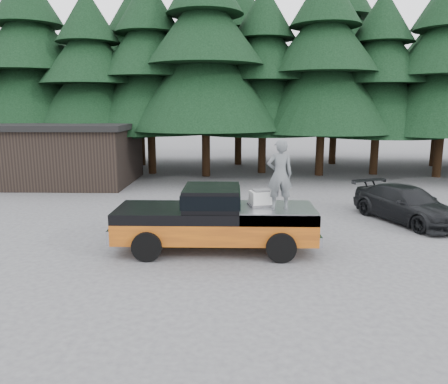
{
  "coord_description": "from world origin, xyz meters",
  "views": [
    {
      "loc": [
        0.74,
        -11.98,
        4.23
      ],
      "look_at": [
        0.45,
        0.0,
        1.86
      ],
      "focal_mm": 35.0,
      "sensor_mm": 36.0,
      "label": 1
    }
  ],
  "objects_px": {
    "parked_car": "(406,204)",
    "utility_building": "(60,153)",
    "pickup_truck": "(215,228)",
    "man_on_bed": "(280,175)",
    "air_compressor": "(261,199)"
  },
  "relations": [
    {
      "from": "pickup_truck",
      "to": "man_on_bed",
      "type": "xyz_separation_m",
      "value": [
        1.84,
        -0.25,
        1.66
      ]
    },
    {
      "from": "pickup_truck",
      "to": "parked_car",
      "type": "height_order",
      "value": "pickup_truck"
    },
    {
      "from": "air_compressor",
      "to": "man_on_bed",
      "type": "relative_size",
      "value": 0.3
    },
    {
      "from": "pickup_truck",
      "to": "parked_car",
      "type": "relative_size",
      "value": 1.32
    },
    {
      "from": "pickup_truck",
      "to": "man_on_bed",
      "type": "relative_size",
      "value": 3.01
    },
    {
      "from": "air_compressor",
      "to": "parked_car",
      "type": "distance_m",
      "value": 6.56
    },
    {
      "from": "man_on_bed",
      "to": "pickup_truck",
      "type": "bearing_deg",
      "value": -13.09
    },
    {
      "from": "pickup_truck",
      "to": "utility_building",
      "type": "distance_m",
      "value": 14.76
    },
    {
      "from": "parked_car",
      "to": "utility_building",
      "type": "relative_size",
      "value": 0.54
    },
    {
      "from": "parked_car",
      "to": "utility_building",
      "type": "xyz_separation_m",
      "value": [
        -16.13,
        8.05,
        1.01
      ]
    },
    {
      "from": "man_on_bed",
      "to": "parked_car",
      "type": "height_order",
      "value": "man_on_bed"
    },
    {
      "from": "parked_car",
      "to": "utility_building",
      "type": "height_order",
      "value": "utility_building"
    },
    {
      "from": "parked_car",
      "to": "pickup_truck",
      "type": "bearing_deg",
      "value": -177.07
    },
    {
      "from": "utility_building",
      "to": "air_compressor",
      "type": "bearing_deg",
      "value": -47.18
    },
    {
      "from": "pickup_truck",
      "to": "man_on_bed",
      "type": "height_order",
      "value": "man_on_bed"
    }
  ]
}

